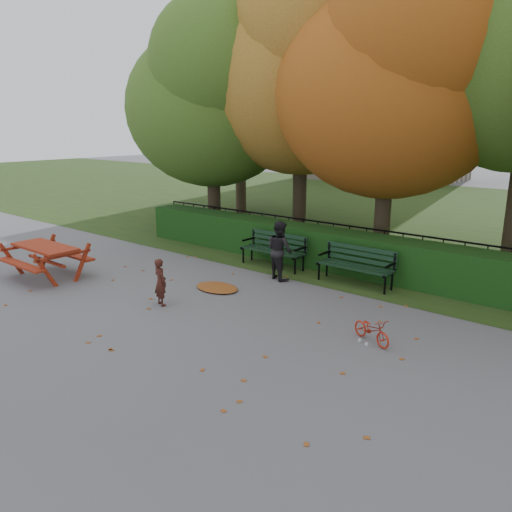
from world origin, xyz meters
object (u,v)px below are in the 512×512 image
Objects in this scene: tree_f at (243,70)px; adult at (280,250)px; bench_left at (275,247)px; picnic_table at (46,253)px; tree_a at (214,95)px; bicycle at (372,330)px; tree_b at (308,63)px; bench_right at (357,263)px; tree_c at (400,75)px; child at (160,282)px.

adult is (6.59, -6.34, -4.98)m from tree_f.
picnic_table is at bearing -130.66° from bench_left.
tree_a is 4.00× the size of picnic_table.
tree_a is 7.31m from picnic_table.
bicycle is at bearing -33.35° from bench_left.
tree_b is 4.88× the size of bench_right.
tree_a is 8.69× the size of bicycle.
bench_right is at bearing -83.30° from tree_c.
tree_f is (-7.97, 3.28, 0.87)m from tree_c.
picnic_table is at bearing 58.24° from adult.
bench_left is at bearing -69.42° from tree_b.
tree_b is at bearing -66.46° from child.
tree_b is at bearing 166.55° from tree_c.
adult is at bearing -29.95° from tree_a.
picnic_table is (0.19, -6.18, -3.90)m from tree_a.
tree_c is 5.31m from bench_left.
child reaches higher than bench_left.
tree_f is at bearing 102.31° from picnic_table.
bench_left is (1.14, -3.04, -4.88)m from tree_b.
tree_f is 10.66× the size of bicycle.
bench_left is (-2.13, -2.26, -4.30)m from tree_c.
picnic_table is 1.89× the size of child.
tree_c reaches higher than bicycle.
tree_b is 5.32m from tree_f.
adult reaches higher than bicycle.
tree_a is 6.04m from tree_c.
bicycle is (4.17, -2.74, -0.29)m from bench_left.
tree_a is 4.16× the size of bench_right.
adult is 1.66× the size of bicycle.
tree_b is 8.51m from child.
tree_a reaches higher than adult.
adult is (-1.64, -0.80, 0.19)m from bench_right.
bench_right is 1.82× the size of child.
tree_b is 6.76m from bench_right.
bench_left is 1.12m from adult.
tree_f is 4.91× the size of picnic_table.
tree_a is at bearing 82.19° from bicycle.
tree_c is (3.28, -0.78, -0.58)m from tree_b.
bicycle is at bearing -151.20° from child.
bench_right is 0.96× the size of picnic_table.
tree_c is at bearing 3.65° from tree_a.
tree_b is 9.41m from bicycle.
tree_f is 9.56m from bench_left.
tree_b is at bearing -43.65° from adult.
tree_c is 8.07× the size of child.
picnic_table is 1.31× the size of adult.
tree_c is 4.44× the size of bench_left.
adult is (-1.38, -3.06, -4.11)m from tree_c.
adult is at bearing 38.28° from picnic_table.
tree_b is 10.20× the size of bicycle.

